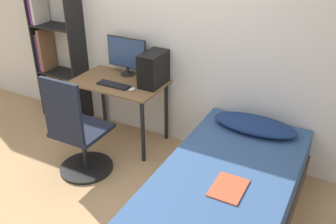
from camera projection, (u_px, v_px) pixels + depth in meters
name	position (u px, v px, depth m)	size (l,w,h in m)	color
ground_plane	(79.00, 211.00, 3.34)	(14.00, 14.00, 0.00)	tan
wall_back	(160.00, 31.00, 3.93)	(8.00, 0.05, 2.50)	silver
desk	(120.00, 91.00, 4.11)	(0.99, 0.61, 0.74)	brown
bookshelf	(53.00, 54.00, 4.58)	(0.61, 0.29, 1.77)	black
office_chair	(78.00, 138.00, 3.64)	(0.54, 0.54, 1.08)	black
bed	(225.00, 198.00, 3.11)	(1.05, 2.01, 0.53)	#4C3D2D
pillow	(255.00, 125.00, 3.54)	(0.80, 0.36, 0.11)	navy
magazine	(228.00, 188.00, 2.81)	(0.24, 0.32, 0.01)	#B24C2D
monitor	(127.00, 54.00, 4.11)	(0.49, 0.16, 0.43)	black
keyboard	(114.00, 85.00, 3.95)	(0.37, 0.11, 0.02)	black
pc_tower	(154.00, 69.00, 3.90)	(0.20, 0.36, 0.35)	black
mouse	(132.00, 89.00, 3.86)	(0.06, 0.09, 0.02)	silver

